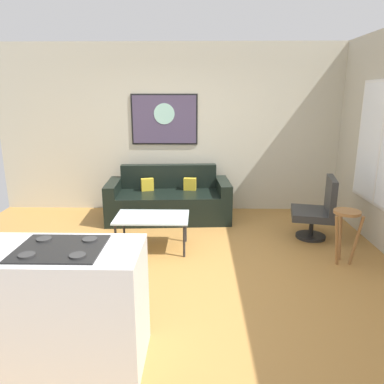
# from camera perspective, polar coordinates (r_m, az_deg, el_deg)

# --- Properties ---
(ground) EXTENTS (6.40, 6.40, 0.04)m
(ground) POSITION_cam_1_polar(r_m,az_deg,el_deg) (4.35, -2.12, -12.30)
(ground) COLOR #A77539
(back_wall) EXTENTS (6.40, 0.05, 2.80)m
(back_wall) POSITION_cam_1_polar(r_m,az_deg,el_deg) (6.32, -1.01, 9.74)
(back_wall) COLOR beige
(back_wall) RESTS_ON ground
(couch) EXTENTS (2.00, 0.98, 0.84)m
(couch) POSITION_cam_1_polar(r_m,az_deg,el_deg) (5.97, -3.63, -1.43)
(couch) COLOR black
(couch) RESTS_ON ground
(coffee_table) EXTENTS (0.95, 0.60, 0.45)m
(coffee_table) POSITION_cam_1_polar(r_m,az_deg,el_deg) (4.78, -6.24, -4.22)
(coffee_table) COLOR silver
(coffee_table) RESTS_ON ground
(armchair) EXTENTS (0.67, 0.69, 0.88)m
(armchair) POSITION_cam_1_polar(r_m,az_deg,el_deg) (5.39, 19.11, -2.66)
(armchair) COLOR black
(armchair) RESTS_ON ground
(bar_stool) EXTENTS (0.36, 0.35, 0.66)m
(bar_stool) POSITION_cam_1_polar(r_m,az_deg,el_deg) (4.69, 22.86, -4.52)
(bar_stool) COLOR #936236
(bar_stool) RESTS_ON ground
(kitchen_counter) EXTENTS (1.78, 0.62, 0.94)m
(kitchen_counter) POSITION_cam_1_polar(r_m,az_deg,el_deg) (3.08, -24.84, -15.85)
(kitchen_counter) COLOR silver
(kitchen_counter) RESTS_ON ground
(wall_painting) EXTENTS (1.12, 0.03, 0.84)m
(wall_painting) POSITION_cam_1_polar(r_m,az_deg,el_deg) (6.28, -4.32, 11.21)
(wall_painting) COLOR black
(window) EXTENTS (0.03, 1.40, 1.63)m
(window) POSITION_cam_1_polar(r_m,az_deg,el_deg) (5.35, 27.43, 6.61)
(window) COLOR silver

